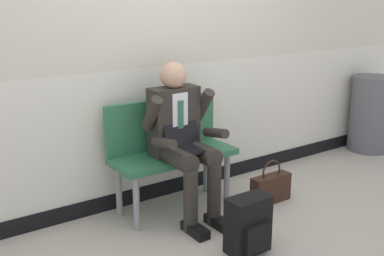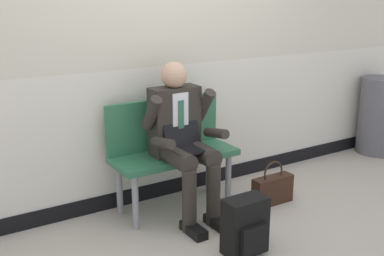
# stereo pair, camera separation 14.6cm
# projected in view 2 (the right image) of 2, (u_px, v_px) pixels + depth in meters

# --- Properties ---
(ground_plane) EXTENTS (18.00, 18.00, 0.00)m
(ground_plane) POSITION_uv_depth(u_px,v_px,m) (213.00, 227.00, 3.65)
(ground_plane) COLOR #B2A899
(station_wall) EXTENTS (6.72, 0.14, 2.84)m
(station_wall) POSITION_uv_depth(u_px,v_px,m) (161.00, 36.00, 3.92)
(station_wall) COLOR beige
(station_wall) RESTS_ON ground
(bench_with_person) EXTENTS (1.04, 0.42, 0.92)m
(bench_with_person) POSITION_uv_depth(u_px,v_px,m) (170.00, 145.00, 3.89)
(bench_with_person) COLOR #2D6B47
(bench_with_person) RESTS_ON ground
(person_seated) EXTENTS (0.57, 0.70, 1.24)m
(person_seated) POSITION_uv_depth(u_px,v_px,m) (183.00, 137.00, 3.69)
(person_seated) COLOR #2D2823
(person_seated) RESTS_ON ground
(backpack) EXTENTS (0.30, 0.21, 0.41)m
(backpack) POSITION_uv_depth(u_px,v_px,m) (246.00, 227.00, 3.24)
(backpack) COLOR black
(backpack) RESTS_ON ground
(handbag) EXTENTS (0.38, 0.12, 0.39)m
(handbag) POSITION_uv_depth(u_px,v_px,m) (272.00, 189.00, 4.04)
(handbag) COLOR #331E14
(handbag) RESTS_ON ground
(trash_bin) EXTENTS (0.47, 0.47, 0.86)m
(trash_bin) POSITION_uv_depth(u_px,v_px,m) (380.00, 116.00, 5.28)
(trash_bin) COLOR #595960
(trash_bin) RESTS_ON ground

